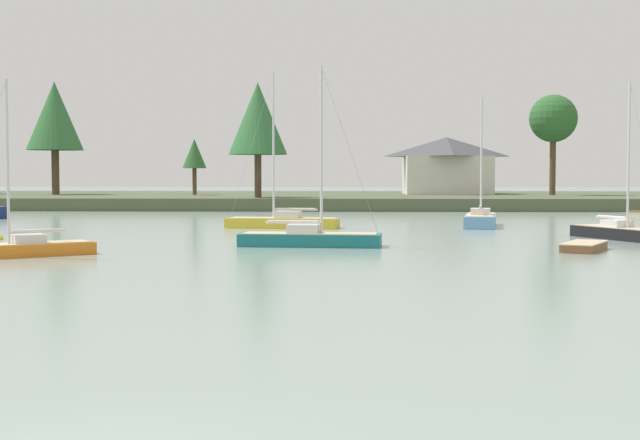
{
  "coord_description": "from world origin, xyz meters",
  "views": [
    {
      "loc": [
        3.44,
        -10.31,
        3.69
      ],
      "look_at": [
        2.16,
        27.6,
        1.73
      ],
      "focal_mm": 49.64,
      "sensor_mm": 36.0,
      "label": 1
    }
  ],
  "objects_px": {
    "sailboat_yellow": "(283,225)",
    "mooring_buoy_yellow": "(0,239)",
    "sailboat_black": "(621,236)",
    "sailboat_teal": "(310,242)",
    "dinghy_wood": "(584,248)",
    "sailboat_orange": "(21,252)",
    "sailboat_skyblue": "(481,223)"
  },
  "relations": [
    {
      "from": "sailboat_yellow",
      "to": "mooring_buoy_yellow",
      "type": "height_order",
      "value": "sailboat_yellow"
    },
    {
      "from": "sailboat_black",
      "to": "sailboat_teal",
      "type": "xyz_separation_m",
      "value": [
        -17.46,
        -5.55,
        0.01
      ]
    },
    {
      "from": "sailboat_black",
      "to": "dinghy_wood",
      "type": "height_order",
      "value": "sailboat_black"
    },
    {
      "from": "sailboat_black",
      "to": "sailboat_teal",
      "type": "distance_m",
      "value": 18.32
    },
    {
      "from": "sailboat_black",
      "to": "dinghy_wood",
      "type": "distance_m",
      "value": 8.81
    },
    {
      "from": "dinghy_wood",
      "to": "sailboat_black",
      "type": "bearing_deg",
      "value": 62.21
    },
    {
      "from": "sailboat_orange",
      "to": "dinghy_wood",
      "type": "bearing_deg",
      "value": 8.29
    },
    {
      "from": "mooring_buoy_yellow",
      "to": "sailboat_black",
      "type": "bearing_deg",
      "value": 2.64
    },
    {
      "from": "sailboat_skyblue",
      "to": "mooring_buoy_yellow",
      "type": "height_order",
      "value": "sailboat_skyblue"
    },
    {
      "from": "mooring_buoy_yellow",
      "to": "dinghy_wood",
      "type": "bearing_deg",
      "value": -11.24
    },
    {
      "from": "sailboat_teal",
      "to": "mooring_buoy_yellow",
      "type": "bearing_deg",
      "value": 167.49
    },
    {
      "from": "sailboat_black",
      "to": "dinghy_wood",
      "type": "bearing_deg",
      "value": -117.79
    },
    {
      "from": "sailboat_teal",
      "to": "dinghy_wood",
      "type": "height_order",
      "value": "sailboat_teal"
    },
    {
      "from": "sailboat_black",
      "to": "sailboat_yellow",
      "type": "bearing_deg",
      "value": 153.61
    },
    {
      "from": "sailboat_orange",
      "to": "sailboat_yellow",
      "type": "relative_size",
      "value": 0.74
    },
    {
      "from": "sailboat_black",
      "to": "sailboat_yellow",
      "type": "distance_m",
      "value": 22.38
    },
    {
      "from": "sailboat_black",
      "to": "sailboat_orange",
      "type": "xyz_separation_m",
      "value": [
        -30.18,
        -11.59,
        -0.01
      ]
    },
    {
      "from": "sailboat_black",
      "to": "sailboat_yellow",
      "type": "xyz_separation_m",
      "value": [
        -20.05,
        9.94,
        0.03
      ]
    },
    {
      "from": "sailboat_black",
      "to": "sailboat_orange",
      "type": "distance_m",
      "value": 32.33
    },
    {
      "from": "sailboat_yellow",
      "to": "sailboat_orange",
      "type": "bearing_deg",
      "value": -115.21
    },
    {
      "from": "dinghy_wood",
      "to": "sailboat_yellow",
      "type": "relative_size",
      "value": 0.37
    },
    {
      "from": "mooring_buoy_yellow",
      "to": "sailboat_teal",
      "type": "bearing_deg",
      "value": -12.51
    },
    {
      "from": "sailboat_teal",
      "to": "sailboat_skyblue",
      "type": "bearing_deg",
      "value": 57.21
    },
    {
      "from": "mooring_buoy_yellow",
      "to": "sailboat_skyblue",
      "type": "bearing_deg",
      "value": 25.13
    },
    {
      "from": "mooring_buoy_yellow",
      "to": "sailboat_orange",
      "type": "bearing_deg",
      "value": -63.49
    },
    {
      "from": "dinghy_wood",
      "to": "mooring_buoy_yellow",
      "type": "xyz_separation_m",
      "value": [
        -31.05,
        6.17,
        -0.08
      ]
    },
    {
      "from": "sailboat_orange",
      "to": "dinghy_wood",
      "type": "xyz_separation_m",
      "value": [
        26.08,
        3.8,
        -0.04
      ]
    },
    {
      "from": "sailboat_orange",
      "to": "sailboat_skyblue",
      "type": "height_order",
      "value": "sailboat_skyblue"
    },
    {
      "from": "sailboat_teal",
      "to": "dinghy_wood",
      "type": "xyz_separation_m",
      "value": [
        13.36,
        -2.24,
        -0.06
      ]
    },
    {
      "from": "sailboat_skyblue",
      "to": "dinghy_wood",
      "type": "xyz_separation_m",
      "value": [
        2.07,
        -19.77,
        -0.08
      ]
    },
    {
      "from": "sailboat_skyblue",
      "to": "dinghy_wood",
      "type": "height_order",
      "value": "sailboat_skyblue"
    },
    {
      "from": "dinghy_wood",
      "to": "mooring_buoy_yellow",
      "type": "height_order",
      "value": "dinghy_wood"
    }
  ]
}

